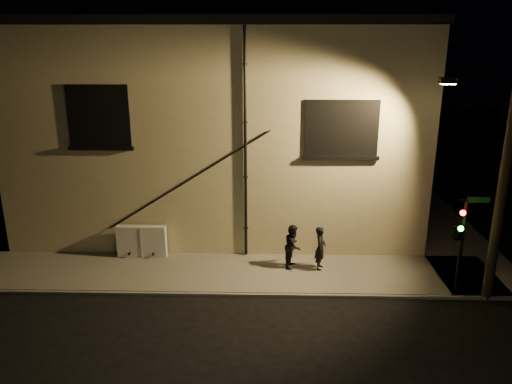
{
  "coord_description": "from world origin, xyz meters",
  "views": [
    {
      "loc": [
        -0.98,
        -14.53,
        8.09
      ],
      "look_at": [
        -1.39,
        1.8,
        2.99
      ],
      "focal_mm": 35.0,
      "sensor_mm": 36.0,
      "label": 1
    }
  ],
  "objects_px": {
    "utility_cabinet": "(142,241)",
    "streetlamp_pole": "(500,181)",
    "pedestrian_b": "(293,246)",
    "traffic_signal": "(458,230)",
    "pedestrian_a": "(320,248)"
  },
  "relations": [
    {
      "from": "pedestrian_a",
      "to": "traffic_signal",
      "type": "bearing_deg",
      "value": -98.54
    },
    {
      "from": "utility_cabinet",
      "to": "streetlamp_pole",
      "type": "bearing_deg",
      "value": -12.56
    },
    {
      "from": "pedestrian_a",
      "to": "streetlamp_pole",
      "type": "height_order",
      "value": "streetlamp_pole"
    },
    {
      "from": "traffic_signal",
      "to": "streetlamp_pole",
      "type": "xyz_separation_m",
      "value": [
        1.02,
        -0.1,
        1.64
      ]
    },
    {
      "from": "traffic_signal",
      "to": "streetlamp_pole",
      "type": "distance_m",
      "value": 1.94
    },
    {
      "from": "utility_cabinet",
      "to": "pedestrian_a",
      "type": "relative_size",
      "value": 1.16
    },
    {
      "from": "pedestrian_a",
      "to": "traffic_signal",
      "type": "relative_size",
      "value": 0.49
    },
    {
      "from": "utility_cabinet",
      "to": "streetlamp_pole",
      "type": "distance_m",
      "value": 12.44
    },
    {
      "from": "utility_cabinet",
      "to": "pedestrian_b",
      "type": "relative_size",
      "value": 1.16
    },
    {
      "from": "pedestrian_a",
      "to": "traffic_signal",
      "type": "height_order",
      "value": "traffic_signal"
    },
    {
      "from": "streetlamp_pole",
      "to": "pedestrian_a",
      "type": "bearing_deg",
      "value": 161.3
    },
    {
      "from": "pedestrian_b",
      "to": "utility_cabinet",
      "type": "bearing_deg",
      "value": 98.14
    },
    {
      "from": "pedestrian_b",
      "to": "traffic_signal",
      "type": "relative_size",
      "value": 0.49
    },
    {
      "from": "utility_cabinet",
      "to": "pedestrian_a",
      "type": "distance_m",
      "value": 6.67
    },
    {
      "from": "utility_cabinet",
      "to": "pedestrian_b",
      "type": "height_order",
      "value": "pedestrian_b"
    }
  ]
}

